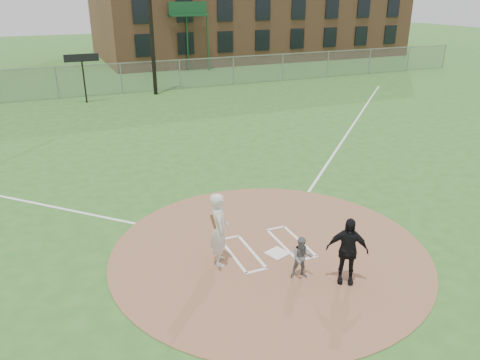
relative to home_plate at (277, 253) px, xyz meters
name	(u,v)px	position (x,y,z in m)	size (l,w,h in m)	color
ground	(269,251)	(-0.11, 0.23, -0.04)	(140.00, 140.00, 0.00)	#2D6221
dirt_circle	(269,251)	(-0.11, 0.23, -0.03)	(8.40, 8.40, 0.02)	#956446
home_plate	(277,253)	(0.00, 0.00, 0.00)	(0.50, 0.50, 0.03)	silver
foul_line_first	(351,129)	(8.89, 9.23, -0.03)	(0.10, 24.00, 0.01)	white
catcher	(302,258)	(0.05, -1.16, 0.51)	(0.51, 0.40, 1.06)	slate
umpire	(347,251)	(0.91, -1.72, 0.81)	(0.97, 0.41, 1.66)	black
batters_boxes	(267,248)	(-0.11, 0.38, -0.01)	(2.08, 1.88, 0.01)	white
batter_at_plate	(219,229)	(-1.53, 0.21, 0.94)	(0.80, 1.08, 1.91)	silver
outfield_fence	(121,78)	(-0.11, 22.23, 0.98)	(56.08, 0.08, 2.03)	slate
scoreboard_sign	(82,63)	(-2.61, 20.43, 2.35)	(2.00, 0.10, 2.93)	black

